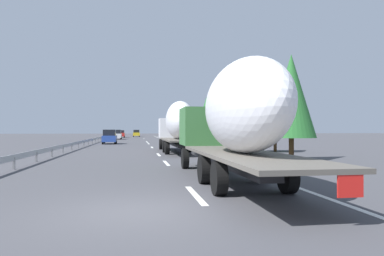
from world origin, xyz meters
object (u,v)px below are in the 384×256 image
(car_red_compact, at_px, (121,134))
(road_sign, at_px, (184,127))
(car_white_van, at_px, (117,135))
(truck_lead, at_px, (178,124))
(car_yellow_coupe, at_px, (136,133))
(truck_trailing, at_px, (233,117))
(car_blue_sedan, at_px, (110,137))

(car_red_compact, bearing_deg, road_sign, -165.52)
(car_white_van, bearing_deg, car_red_compact, -0.69)
(car_white_van, distance_m, road_sign, 25.88)
(truck_lead, xyz_separation_m, car_white_van, (43.12, 7.34, -1.50))
(car_yellow_coupe, height_order, road_sign, road_sign)
(truck_lead, xyz_separation_m, road_sign, (19.48, -3.10, -0.17))
(car_yellow_coupe, relative_size, road_sign, 1.24)
(truck_lead, distance_m, car_yellow_coupe, 68.41)
(car_yellow_coupe, xyz_separation_m, road_sign, (-48.83, -6.48, 1.35))
(truck_trailing, relative_size, car_yellow_coupe, 3.43)
(truck_trailing, xyz_separation_m, car_red_compact, (77.00, 7.15, -1.54))
(truck_trailing, bearing_deg, car_yellow_coupe, 2.25)
(truck_lead, xyz_separation_m, car_blue_sedan, (19.82, 7.14, -1.49))
(car_white_van, xyz_separation_m, road_sign, (-23.64, -10.44, 1.33))
(car_white_van, distance_m, car_blue_sedan, 23.30)
(truck_trailing, distance_m, car_blue_sedan, 38.36)
(truck_trailing, bearing_deg, car_blue_sedan, 10.73)
(truck_trailing, relative_size, road_sign, 4.26)
(truck_lead, height_order, car_blue_sedan, truck_lead)
(truck_trailing, height_order, road_sign, truck_trailing)
(car_white_van, relative_size, road_sign, 1.35)
(truck_trailing, xyz_separation_m, road_sign, (37.32, -3.10, -0.16))
(truck_trailing, height_order, car_blue_sedan, truck_trailing)
(truck_lead, height_order, truck_trailing, truck_trailing)
(truck_lead, bearing_deg, truck_trailing, -180.00)
(truck_trailing, distance_m, car_white_van, 61.42)
(car_yellow_coupe, bearing_deg, car_white_van, 171.07)
(car_white_van, xyz_separation_m, car_yellow_coupe, (25.18, -3.96, -0.02))
(truck_lead, relative_size, car_yellow_coupe, 3.27)
(car_white_van, height_order, car_red_compact, car_white_van)
(car_yellow_coupe, bearing_deg, truck_lead, -177.17)
(truck_trailing, relative_size, car_blue_sedan, 3.40)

